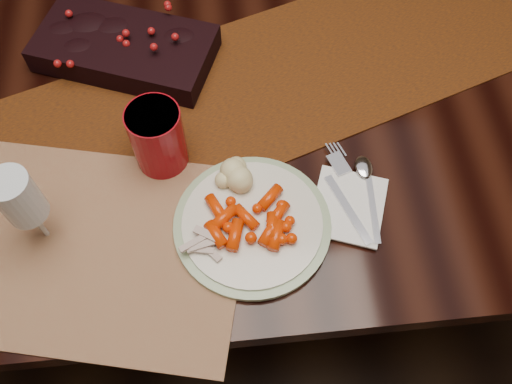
{
  "coord_description": "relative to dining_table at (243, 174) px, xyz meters",
  "views": [
    {
      "loc": [
        -0.04,
        -0.69,
        1.52
      ],
      "look_at": [
        0.0,
        -0.29,
        0.8
      ],
      "focal_mm": 38.0,
      "sensor_mm": 36.0,
      "label": 1
    }
  ],
  "objects": [
    {
      "name": "turkey_shreds",
      "position": [
        -0.09,
        -0.35,
        0.4
      ],
      "size": [
        0.09,
        0.08,
        0.02
      ],
      "primitive_type": null,
      "rotation": [
        0.0,
        0.0,
        -0.26
      ],
      "color": "beige",
      "rests_on": "dinner_plate"
    },
    {
      "name": "dinner_plate",
      "position": [
        -0.01,
        -0.32,
        0.39
      ],
      "size": [
        0.29,
        0.29,
        0.01
      ],
      "primitive_type": "cylinder",
      "rotation": [
        0.0,
        0.0,
        -0.21
      ],
      "color": "silver",
      "rests_on": "placemat_main"
    },
    {
      "name": "placemat_second",
      "position": [
        -0.25,
        -0.33,
        0.38
      ],
      "size": [
        0.53,
        0.44,
        0.0
      ],
      "primitive_type": "cube",
      "rotation": [
        0.0,
        0.0,
        -0.23
      ],
      "color": "#875E44",
      "rests_on": "dining_table"
    },
    {
      "name": "wine_glass",
      "position": [
        -0.33,
        -0.31,
        0.46
      ],
      "size": [
        0.08,
        0.08,
        0.17
      ],
      "primitive_type": null,
      "rotation": [
        0.0,
        0.0,
        0.36
      ],
      "color": "silver",
      "rests_on": "dining_table"
    },
    {
      "name": "table_runner",
      "position": [
        -0.05,
        -0.07,
        0.38
      ],
      "size": [
        1.66,
        0.87,
        0.0
      ],
      "primitive_type": "cube",
      "rotation": [
        0.0,
        0.0,
        0.34
      ],
      "color": "#563204",
      "rests_on": "dining_table"
    },
    {
      "name": "dining_table",
      "position": [
        0.0,
        0.0,
        0.0
      ],
      "size": [
        1.8,
        1.0,
        0.75
      ],
      "primitive_type": "cube",
      "color": "black",
      "rests_on": "floor"
    },
    {
      "name": "placemat_main",
      "position": [
        -0.29,
        -0.33,
        0.38
      ],
      "size": [
        0.47,
        0.39,
        0.0
      ],
      "primitive_type": "cube",
      "rotation": [
        0.0,
        0.0,
        -0.25
      ],
      "color": "brown",
      "rests_on": "dining_table"
    },
    {
      "name": "spoon",
      "position": [
        0.19,
        -0.29,
        0.39
      ],
      "size": [
        0.04,
        0.15,
        0.0
      ],
      "primitive_type": null,
      "rotation": [
        0.0,
        0.0,
        -0.08
      ],
      "color": "white",
      "rests_on": "napkin"
    },
    {
      "name": "mashed_potatoes",
      "position": [
        -0.03,
        -0.24,
        0.41
      ],
      "size": [
        0.09,
        0.08,
        0.04
      ],
      "primitive_type": null,
      "rotation": [
        0.0,
        0.0,
        0.25
      ],
      "color": "#E5D886",
      "rests_on": "dinner_plate"
    },
    {
      "name": "fork",
      "position": [
        0.15,
        -0.29,
        0.39
      ],
      "size": [
        0.08,
        0.17,
        0.0
      ],
      "primitive_type": null,
      "rotation": [
        0.0,
        0.0,
        0.34
      ],
      "color": "silver",
      "rests_on": "napkin"
    },
    {
      "name": "red_cup",
      "position": [
        -0.14,
        -0.18,
        0.44
      ],
      "size": [
        0.1,
        0.1,
        0.12
      ],
      "primitive_type": "cylinder",
      "rotation": [
        0.0,
        0.0,
        -0.23
      ],
      "color": "maroon",
      "rests_on": "placemat_main"
    },
    {
      "name": "floor",
      "position": [
        0.0,
        0.0,
        -0.38
      ],
      "size": [
        5.0,
        5.0,
        0.0
      ],
      "primitive_type": "plane",
      "color": "black",
      "rests_on": "ground"
    },
    {
      "name": "napkin",
      "position": [
        0.15,
        -0.31,
        0.38
      ],
      "size": [
        0.15,
        0.16,
        0.0
      ],
      "primitive_type": "cube",
      "rotation": [
        0.0,
        0.0,
        -0.36
      ],
      "color": "white",
      "rests_on": "placemat_main"
    },
    {
      "name": "centerpiece",
      "position": [
        -0.21,
        0.05,
        0.41
      ],
      "size": [
        0.36,
        0.27,
        0.06
      ],
      "primitive_type": null,
      "rotation": [
        0.0,
        0.0,
        -0.38
      ],
      "color": "black",
      "rests_on": "table_runner"
    },
    {
      "name": "baby_carrots",
      "position": [
        -0.01,
        -0.33,
        0.4
      ],
      "size": [
        0.13,
        0.12,
        0.02
      ],
      "primitive_type": null,
      "rotation": [
        0.0,
        0.0,
        -0.22
      ],
      "color": "red",
      "rests_on": "dinner_plate"
    }
  ]
}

